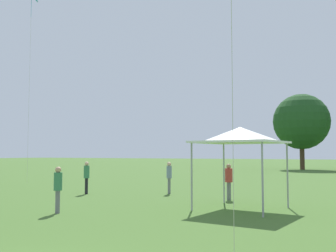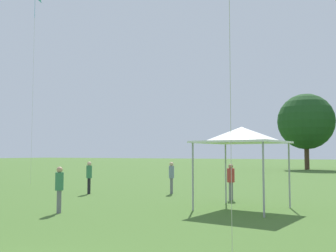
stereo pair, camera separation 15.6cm
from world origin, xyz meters
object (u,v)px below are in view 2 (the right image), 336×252
at_px(person_standing_4, 171,174).
at_px(kite_0, 35,1).
at_px(person_standing_6, 59,185).
at_px(person_standing_5, 89,174).
at_px(canopy_tent, 242,135).
at_px(distant_tree_0, 306,122).
at_px(person_standing_0, 231,178).

xyz_separation_m(person_standing_4, kite_0, (-12.27, 1.43, 12.53)).
xyz_separation_m(person_standing_4, person_standing_6, (-0.47, -8.10, -0.03)).
distance_m(person_standing_4, person_standing_6, 8.12).
distance_m(person_standing_5, canopy_tent, 9.51).
height_order(person_standing_6, kite_0, kite_0).
distance_m(canopy_tent, distant_tree_0, 41.39).
relative_size(person_standing_4, person_standing_6, 1.01).
distance_m(person_standing_0, kite_0, 20.58).
height_order(canopy_tent, kite_0, kite_0).
xyz_separation_m(person_standing_0, person_standing_4, (-3.80, 1.18, 0.05)).
bearing_deg(person_standing_5, person_standing_4, -156.87).
distance_m(person_standing_6, canopy_tent, 7.29).
distance_m(kite_0, distant_tree_0, 38.88).
bearing_deg(canopy_tent, person_standing_4, 142.93).
xyz_separation_m(person_standing_0, person_standing_5, (-7.73, -1.00, 0.05)).
distance_m(person_standing_5, kite_0, 15.48).
relative_size(person_standing_4, canopy_tent, 0.49).
bearing_deg(distant_tree_0, person_standing_6, -92.46).
height_order(person_standing_0, canopy_tent, canopy_tent).
distance_m(canopy_tent, kite_0, 21.19).
bearing_deg(person_standing_0, person_standing_6, -151.54).
bearing_deg(person_standing_4, canopy_tent, -41.26).
xyz_separation_m(canopy_tent, distant_tree_0, (-3.75, 41.06, 3.64)).
xyz_separation_m(person_standing_0, distant_tree_0, (-2.33, 38.29, 5.55)).
xyz_separation_m(person_standing_6, distant_tree_0, (1.94, 45.21, 5.53)).
distance_m(person_standing_0, person_standing_6, 8.13).
relative_size(person_standing_4, kite_0, 0.12).
bearing_deg(person_standing_4, person_standing_5, -155.24).
distance_m(person_standing_0, person_standing_5, 7.80).
bearing_deg(kite_0, person_standing_0, -93.94).
bearing_deg(person_standing_4, person_standing_6, -97.50).
distance_m(person_standing_0, person_standing_4, 3.98).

